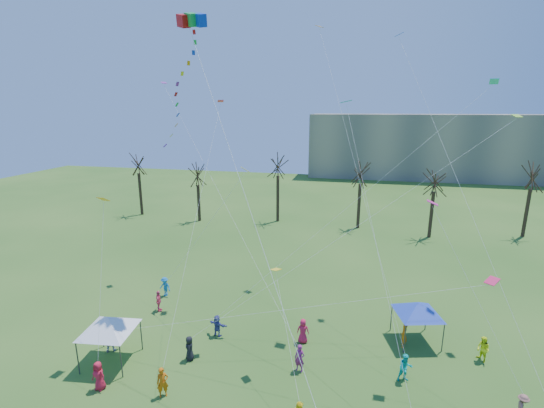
% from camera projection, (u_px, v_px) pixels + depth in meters
% --- Properties ---
extents(distant_building, '(60.00, 14.00, 15.00)m').
position_uv_depth(distant_building, '(438.00, 147.00, 90.24)').
color(distant_building, gray).
rests_on(distant_building, ground).
extents(bare_tree_row, '(68.97, 8.43, 10.65)m').
position_uv_depth(bare_tree_row, '(350.00, 178.00, 51.49)').
color(bare_tree_row, black).
rests_on(bare_tree_row, ground).
extents(big_box_kite, '(6.20, 6.11, 24.10)m').
position_uv_depth(big_box_kite, '(185.00, 92.00, 23.76)').
color(big_box_kite, red).
rests_on(big_box_kite, ground).
extents(canopy_tent_white, '(4.35, 4.35, 3.28)m').
position_uv_depth(canopy_tent_white, '(108.00, 324.00, 24.41)').
color(canopy_tent_white, '#3F3F44').
rests_on(canopy_tent_white, ground).
extents(canopy_tent_blue, '(3.96, 3.96, 3.07)m').
position_uv_depth(canopy_tent_blue, '(418.00, 308.00, 26.67)').
color(canopy_tent_blue, '#3F3F44').
rests_on(canopy_tent_blue, ground).
extents(festival_crowd, '(27.21, 12.76, 1.83)m').
position_uv_depth(festival_crowd, '(279.00, 353.00, 24.48)').
color(festival_crowd, red).
rests_on(festival_crowd, ground).
extents(small_kites_aloft, '(29.08, 19.27, 33.72)m').
position_uv_depth(small_kites_aloft, '(325.00, 151.00, 26.34)').
color(small_kites_aloft, '#FFA30D').
rests_on(small_kites_aloft, ground).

